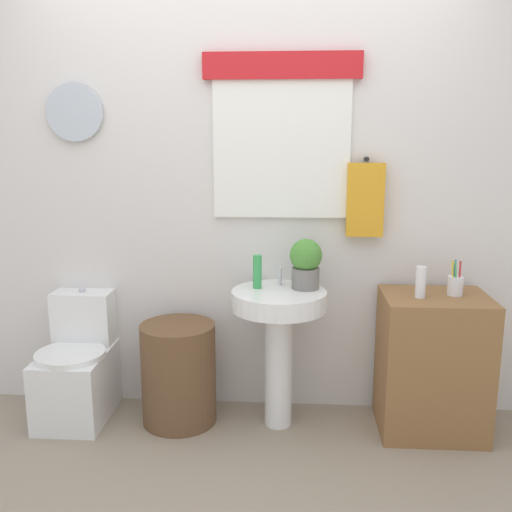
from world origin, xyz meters
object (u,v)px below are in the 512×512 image
at_px(soap_bottle, 257,272).
at_px(toothbrush_cup, 455,285).
at_px(wooden_cabinet, 432,364).
at_px(toilet, 78,370).
at_px(lotion_bottle, 421,282).
at_px(pedestal_sink, 279,325).
at_px(potted_plant, 306,263).
at_px(laundry_hamper, 179,373).

bearing_deg(soap_bottle, toothbrush_cup, -1.67).
distance_m(wooden_cabinet, toothbrush_cup, 0.45).
distance_m(toilet, lotion_bottle, 1.96).
bearing_deg(wooden_cabinet, pedestal_sink, 180.00).
distance_m(soap_bottle, toothbrush_cup, 1.04).
height_order(toilet, potted_plant, potted_plant).
bearing_deg(pedestal_sink, potted_plant, 23.20).
xyz_separation_m(laundry_hamper, potted_plant, (0.70, 0.06, 0.63)).
xyz_separation_m(wooden_cabinet, soap_bottle, (-0.95, 0.05, 0.48)).
xyz_separation_m(laundry_hamper, toothbrush_cup, (1.48, 0.02, 0.53)).
bearing_deg(laundry_hamper, lotion_bottle, -1.78).
xyz_separation_m(toilet, laundry_hamper, (0.59, -0.03, 0.01)).
xyz_separation_m(laundry_hamper, soap_bottle, (0.44, 0.05, 0.58)).
relative_size(laundry_hamper, soap_bottle, 3.10).
bearing_deg(potted_plant, soap_bottle, -177.80).
xyz_separation_m(laundry_hamper, lotion_bottle, (1.29, -0.04, 0.56)).
relative_size(wooden_cabinet, toothbrush_cup, 4.10).
bearing_deg(toothbrush_cup, lotion_bottle, -162.77).
bearing_deg(toilet, potted_plant, 1.26).
relative_size(pedestal_sink, potted_plant, 2.84).
height_order(toilet, wooden_cabinet, wooden_cabinet).
bearing_deg(soap_bottle, potted_plant, 2.20).
xyz_separation_m(toilet, potted_plant, (1.28, 0.03, 0.64)).
bearing_deg(laundry_hamper, wooden_cabinet, 0.00).
bearing_deg(wooden_cabinet, soap_bottle, 176.98).
distance_m(laundry_hamper, potted_plant, 0.94).
relative_size(toilet, wooden_cabinet, 0.94).
bearing_deg(pedestal_sink, lotion_bottle, -3.14).
height_order(toilet, laundry_hamper, toilet).
xyz_separation_m(toilet, toothbrush_cup, (2.06, -0.01, 0.54)).
bearing_deg(toilet, toothbrush_cup, -0.34).
bearing_deg(toilet, lotion_bottle, -2.20).
xyz_separation_m(toilet, pedestal_sink, (1.14, -0.03, 0.30)).
height_order(pedestal_sink, potted_plant, potted_plant).
distance_m(laundry_hamper, soap_bottle, 0.73).
xyz_separation_m(potted_plant, toothbrush_cup, (0.78, -0.04, -0.10)).
bearing_deg(pedestal_sink, wooden_cabinet, -0.00).
xyz_separation_m(potted_plant, lotion_bottle, (0.59, -0.10, -0.07)).
distance_m(pedestal_sink, potted_plant, 0.37).
xyz_separation_m(pedestal_sink, wooden_cabinet, (0.83, -0.00, -0.20)).
height_order(soap_bottle, lotion_bottle, soap_bottle).
relative_size(toilet, laundry_hamper, 1.26).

